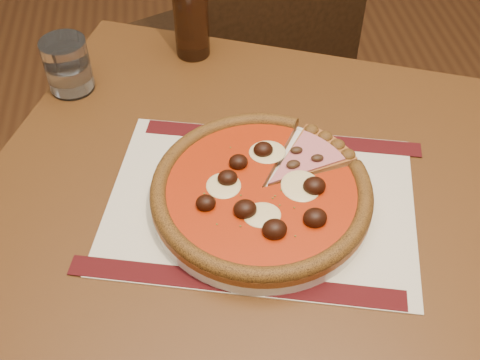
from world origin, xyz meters
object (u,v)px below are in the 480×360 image
at_px(plate, 261,199).
at_px(chair_far, 255,38).
at_px(bottle, 191,14).
at_px(table, 242,245).
at_px(pizza, 261,190).
at_px(water_glass, 68,65).

bearing_deg(plate, chair_far, 82.33).
distance_m(plate, bottle, 0.40).
distance_m(chair_far, bottle, 0.46).
xyz_separation_m(table, pizza, (0.03, -0.00, 0.13)).
height_order(chair_far, plate, chair_far).
bearing_deg(chair_far, plate, 58.51).
relative_size(pizza, bottle, 1.49).
bearing_deg(pizza, plate, 38.21).
distance_m(table, chair_far, 0.73).
bearing_deg(water_glass, pizza, -46.98).
xyz_separation_m(pizza, bottle, (-0.07, 0.39, 0.05)).
bearing_deg(table, plate, -6.18).
height_order(plate, bottle, bottle).
relative_size(chair_far, water_glass, 10.18).
bearing_deg(pizza, bottle, 100.27).
bearing_deg(water_glass, bottle, 19.50).
xyz_separation_m(plate, water_glass, (-0.29, 0.31, 0.04)).
xyz_separation_m(plate, pizza, (-0.00, -0.00, 0.02)).
bearing_deg(table, bottle, 96.34).
bearing_deg(plate, water_glass, 133.07).
height_order(table, plate, plate).
height_order(pizza, bottle, bottle).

